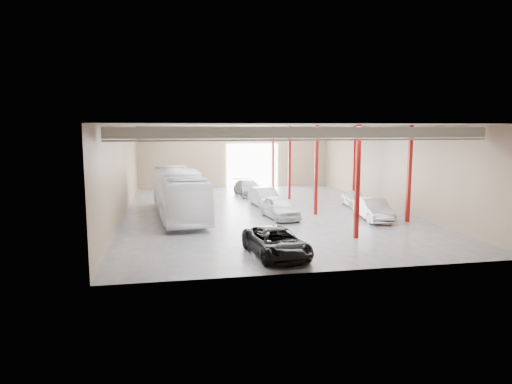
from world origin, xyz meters
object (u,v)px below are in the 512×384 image
object	(u,v)px
car_row_a	(279,208)
car_right_far	(355,199)
black_sedan	(276,242)
car_right_near	(374,209)
coach_bus	(179,193)
car_row_c	(248,188)
car_row_b	(265,197)

from	to	relation	value
car_row_a	car_right_far	bearing A→B (deg)	18.72
car_right_far	black_sedan	bearing A→B (deg)	-123.38
black_sedan	car_right_near	world-z (taller)	car_right_near
coach_bus	car_right_near	size ratio (longest dim) A/B	2.65
black_sedan	car_row_c	size ratio (longest dim) A/B	1.01
coach_bus	car_right_far	world-z (taller)	coach_bus
car_row_a	black_sedan	bearing A→B (deg)	-112.18
coach_bus	car_row_b	size ratio (longest dim) A/B	2.63
coach_bus	black_sedan	xyz separation A→B (m)	(4.81, -12.18, -1.06)
car_row_b	car_right_near	bearing A→B (deg)	-52.48
black_sedan	car_row_b	xyz separation A→B (m)	(2.61, 15.21, 0.06)
car_right_near	coach_bus	bearing A→B (deg)	170.20
black_sedan	car_row_a	bearing A→B (deg)	68.27
car_right_near	car_right_far	world-z (taller)	car_right_near
car_row_b	car_row_c	world-z (taller)	car_row_b
coach_bus	car_row_c	world-z (taller)	coach_bus
black_sedan	car_row_c	world-z (taller)	car_row_c
car_row_b	car_right_near	xyz separation A→B (m)	(6.72, -7.16, -0.01)
black_sedan	car_row_b	world-z (taller)	car_row_b
car_row_a	car_right_far	world-z (taller)	car_row_a
car_row_c	car_right_far	bearing A→B (deg)	-49.88
car_right_near	car_right_far	distance (m)	5.83
car_row_c	car_row_b	bearing A→B (deg)	-91.58
coach_bus	car_row_c	distance (m)	12.17
car_right_near	car_row_b	bearing A→B (deg)	139.65
car_row_b	car_row_a	bearing A→B (deg)	-95.75
car_row_c	car_right_far	distance (m)	11.45
car_right_near	car_right_far	size ratio (longest dim) A/B	1.22
black_sedan	car_row_c	xyz separation A→B (m)	(2.31, 22.00, 0.03)
car_row_a	car_right_near	size ratio (longest dim) A/B	0.98
coach_bus	car_right_near	bearing A→B (deg)	-21.31
car_row_b	black_sedan	bearing A→B (deg)	-105.43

